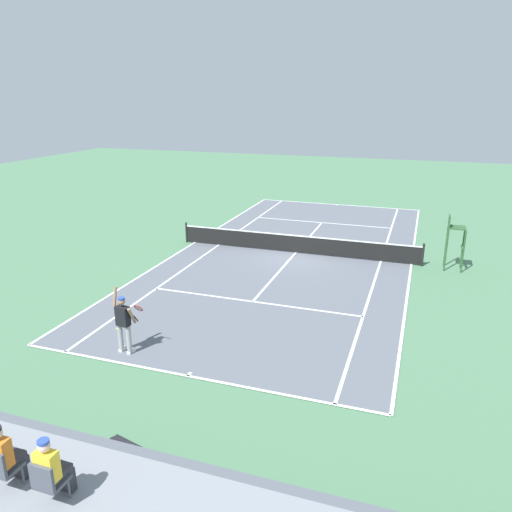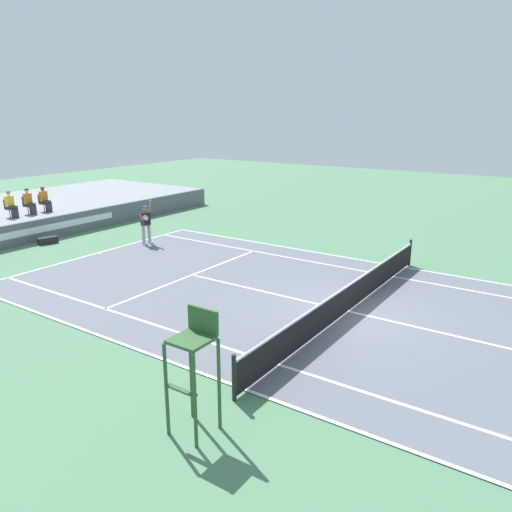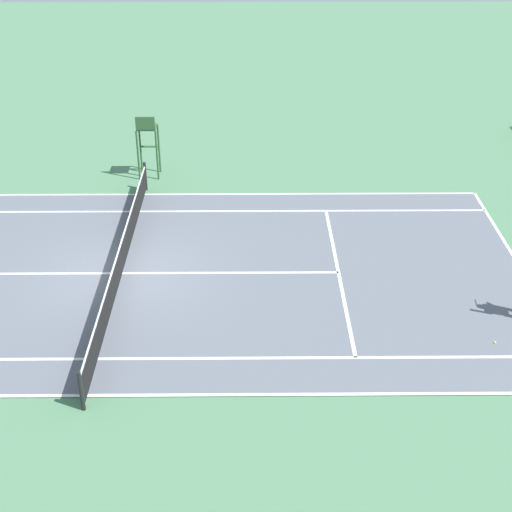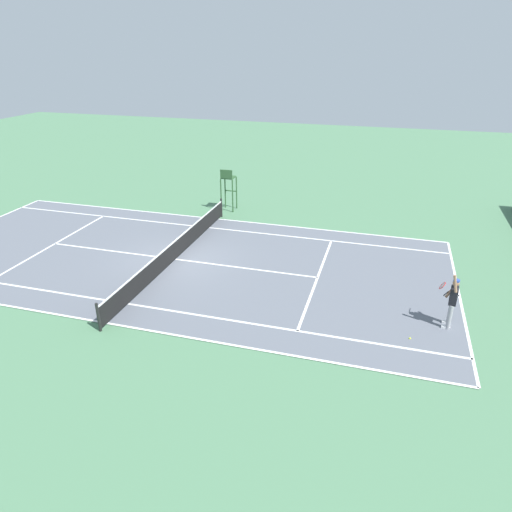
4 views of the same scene
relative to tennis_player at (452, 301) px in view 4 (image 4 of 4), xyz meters
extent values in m
plane|color=#4C7A56|center=(-2.36, -11.27, -0.99)|extent=(80.00, 80.00, 0.00)
cube|color=slate|center=(-2.36, -11.27, -0.98)|extent=(10.98, 23.78, 0.02)
cube|color=white|center=(-2.36, 0.62, -0.97)|extent=(10.98, 0.10, 0.01)
cube|color=white|center=(-7.85, -11.27, -0.97)|extent=(0.10, 23.78, 0.01)
cube|color=white|center=(3.13, -11.27, -0.97)|extent=(0.10, 23.78, 0.01)
cube|color=white|center=(-6.47, -11.27, -0.97)|extent=(0.10, 23.78, 0.01)
cube|color=white|center=(1.75, -11.27, -0.97)|extent=(0.10, 23.78, 0.01)
cube|color=white|center=(-2.36, -4.87, -0.97)|extent=(8.22, 0.10, 0.01)
cube|color=white|center=(-2.36, -17.67, -0.97)|extent=(8.22, 0.10, 0.01)
cube|color=white|center=(-2.36, -11.27, -0.97)|extent=(0.10, 12.80, 0.01)
cube|color=white|center=(-2.36, 0.52, -0.97)|extent=(0.10, 0.20, 0.01)
cylinder|color=black|center=(-8.30, -11.27, -0.46)|extent=(0.10, 0.10, 1.07)
cylinder|color=black|center=(3.58, -11.27, -0.46)|extent=(0.10, 0.10, 1.07)
cube|color=black|center=(-2.36, -11.27, -0.51)|extent=(11.78, 0.02, 0.84)
cube|color=white|center=(-2.36, -11.27, -0.09)|extent=(11.78, 0.03, 0.06)
cylinder|color=#9E9EA3|center=(0.17, -0.01, -0.53)|extent=(0.15, 0.15, 0.92)
cylinder|color=#9E9EA3|center=(-0.15, 0.04, -0.53)|extent=(0.15, 0.15, 0.92)
cube|color=white|center=(0.16, -0.06, -0.94)|extent=(0.16, 0.29, 0.10)
cube|color=white|center=(-0.16, -0.02, -0.94)|extent=(0.16, 0.29, 0.10)
cube|color=black|center=(0.01, 0.02, 0.23)|extent=(0.43, 0.29, 0.60)
sphere|color=#A37556|center=(0.01, 0.02, 0.70)|extent=(0.22, 0.22, 0.22)
cylinder|color=#2D4CA8|center=(0.01, 0.02, 0.79)|extent=(0.21, 0.21, 0.06)
cylinder|color=#A37556|center=(0.26, -0.05, 0.79)|extent=(0.12, 0.22, 0.61)
cylinder|color=#A37556|center=(-0.26, -0.05, 0.25)|extent=(0.13, 0.34, 0.56)
cylinder|color=black|center=(-0.32, -0.16, 0.12)|extent=(0.06, 0.19, 0.25)
torus|color=red|center=(-0.32, -0.34, 0.38)|extent=(0.33, 0.23, 0.26)
cylinder|color=silver|center=(-0.32, -0.34, 0.38)|extent=(0.29, 0.19, 0.22)
sphere|color=#D1E533|center=(1.16, -1.23, -0.96)|extent=(0.07, 0.07, 0.07)
cylinder|color=#2D562D|center=(-9.94, -11.62, -0.04)|extent=(0.07, 0.07, 1.90)
cylinder|color=#2D562D|center=(-9.94, -10.92, -0.04)|extent=(0.07, 0.07, 1.90)
cylinder|color=#2D562D|center=(-9.24, -11.62, -0.04)|extent=(0.07, 0.07, 1.90)
cylinder|color=#2D562D|center=(-9.24, -10.92, -0.04)|extent=(0.07, 0.07, 1.90)
cube|color=#2D562D|center=(-9.59, -11.27, 0.94)|extent=(0.70, 0.70, 0.06)
cube|color=#2D562D|center=(-9.24, -11.27, 1.21)|extent=(0.06, 0.70, 0.48)
cube|color=#2D562D|center=(-9.90, -11.27, 0.05)|extent=(0.10, 0.70, 0.04)
camera|label=1|loc=(-8.06, 11.39, 6.46)|focal=34.80mm
camera|label=2|loc=(-15.78, -16.91, 4.92)|focal=34.74mm
camera|label=3|loc=(16.57, -7.47, 10.45)|focal=52.43mm
camera|label=4|loc=(14.87, -2.49, 7.86)|focal=32.77mm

